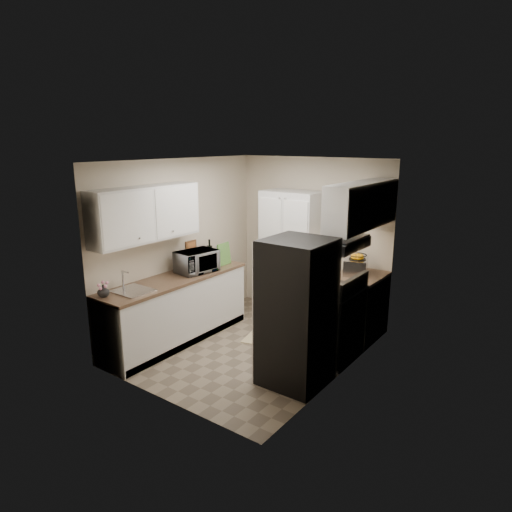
# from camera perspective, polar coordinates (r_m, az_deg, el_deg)

# --- Properties ---
(ground) EXTENTS (3.20, 3.20, 0.00)m
(ground) POSITION_cam_1_polar(r_m,az_deg,el_deg) (6.35, -0.51, -11.32)
(ground) COLOR #7A6B56
(ground) RESTS_ON ground
(room_shell) EXTENTS (2.64, 3.24, 2.52)m
(room_shell) POSITION_cam_1_polar(r_m,az_deg,el_deg) (5.84, -0.74, 3.24)
(room_shell) COLOR beige
(room_shell) RESTS_ON ground
(pantry_cabinet) EXTENTS (0.90, 0.55, 2.00)m
(pantry_cabinet) POSITION_cam_1_polar(r_m,az_deg,el_deg) (7.14, 4.48, 0.11)
(pantry_cabinet) COLOR silver
(pantry_cabinet) RESTS_ON ground
(base_cabinet_left) EXTENTS (0.60, 2.30, 0.88)m
(base_cabinet_left) POSITION_cam_1_polar(r_m,az_deg,el_deg) (6.49, -9.91, -6.74)
(base_cabinet_left) COLOR silver
(base_cabinet_left) RESTS_ON ground
(countertop_left) EXTENTS (0.63, 2.33, 0.04)m
(countertop_left) POSITION_cam_1_polar(r_m,az_deg,el_deg) (6.34, -10.08, -2.86)
(countertop_left) COLOR brown
(countertop_left) RESTS_ON base_cabinet_left
(base_cabinet_right) EXTENTS (0.60, 0.80, 0.88)m
(base_cabinet_right) POSITION_cam_1_polar(r_m,az_deg,el_deg) (6.68, 12.57, -6.25)
(base_cabinet_right) COLOR silver
(base_cabinet_right) RESTS_ON ground
(countertop_right) EXTENTS (0.63, 0.83, 0.04)m
(countertop_right) POSITION_cam_1_polar(r_m,az_deg,el_deg) (6.54, 12.79, -2.47)
(countertop_right) COLOR brown
(countertop_right) RESTS_ON base_cabinet_right
(electric_range) EXTENTS (0.71, 0.78, 1.13)m
(electric_range) POSITION_cam_1_polar(r_m,az_deg,el_deg) (5.99, 9.33, -8.13)
(electric_range) COLOR #B7B7BC
(electric_range) RESTS_ON ground
(refrigerator) EXTENTS (0.70, 0.72, 1.70)m
(refrigerator) POSITION_cam_1_polar(r_m,az_deg,el_deg) (5.22, 5.12, -7.07)
(refrigerator) COLOR #B7B7BC
(refrigerator) RESTS_ON ground
(microwave) EXTENTS (0.46, 0.61, 0.31)m
(microwave) POSITION_cam_1_polar(r_m,az_deg,el_deg) (6.51, -7.43, -0.68)
(microwave) COLOR #BCBDC2
(microwave) RESTS_ON countertop_left
(wine_bottle) EXTENTS (0.08, 0.08, 0.33)m
(wine_bottle) POSITION_cam_1_polar(r_m,az_deg,el_deg) (7.00, -5.82, 0.50)
(wine_bottle) COLOR black
(wine_bottle) RESTS_ON countertop_left
(flower_vase) EXTENTS (0.18, 0.18, 0.15)m
(flower_vase) POSITION_cam_1_polar(r_m,az_deg,el_deg) (5.76, -18.54, -4.15)
(flower_vase) COLOR beige
(flower_vase) RESTS_ON countertop_left
(cutting_board) EXTENTS (0.03, 0.26, 0.33)m
(cutting_board) POSITION_cam_1_polar(r_m,az_deg,el_deg) (6.86, -4.00, 0.26)
(cutting_board) COLOR #4F8636
(cutting_board) RESTS_ON countertop_left
(toaster_oven) EXTENTS (0.41, 0.46, 0.22)m
(toaster_oven) POSITION_cam_1_polar(r_m,az_deg,el_deg) (6.52, 12.36, -1.29)
(toaster_oven) COLOR #ADAEB2
(toaster_oven) RESTS_ON countertop_right
(fruit_basket) EXTENTS (0.30, 0.30, 0.11)m
(fruit_basket) POSITION_cam_1_polar(r_m,az_deg,el_deg) (6.45, 12.57, 0.06)
(fruit_basket) COLOR #FFA80E
(fruit_basket) RESTS_ON toaster_oven
(kitchen_mat) EXTENTS (0.75, 1.00, 0.01)m
(kitchen_mat) POSITION_cam_1_polar(r_m,az_deg,el_deg) (6.76, 1.80, -9.62)
(kitchen_mat) COLOR #D0BC89
(kitchen_mat) RESTS_ON ground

